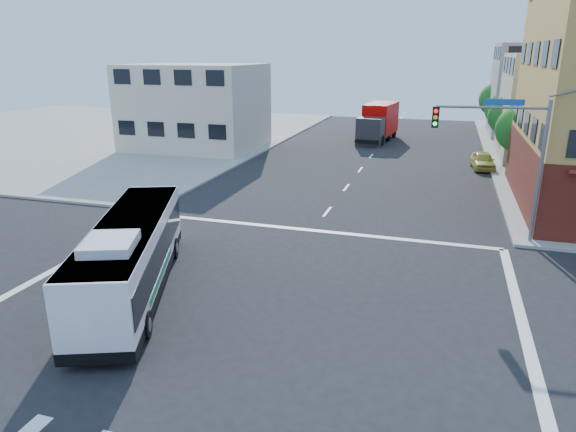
% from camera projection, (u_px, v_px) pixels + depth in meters
% --- Properties ---
extents(ground, '(120.00, 120.00, 0.00)m').
position_uv_depth(ground, '(248.00, 313.00, 18.69)').
color(ground, black).
rests_on(ground, ground).
extents(sidewalk_nw, '(50.00, 50.00, 0.15)m').
position_uv_depth(sidewalk_nw, '(79.00, 132.00, 60.31)').
color(sidewalk_nw, gray).
rests_on(sidewalk_nw, ground).
extents(building_east_far, '(12.06, 10.06, 10.00)m').
position_uv_depth(building_east_far, '(551.00, 91.00, 56.11)').
color(building_east_far, '#979792').
rests_on(building_east_far, ground).
extents(building_west, '(12.06, 10.06, 8.00)m').
position_uv_depth(building_west, '(195.00, 107.00, 49.52)').
color(building_west, beige).
rests_on(building_west, ground).
extents(signal_mast_ne, '(7.91, 1.13, 8.07)m').
position_uv_depth(signal_mast_ne, '(505.00, 143.00, 24.30)').
color(signal_mast_ne, slate).
rests_on(signal_mast_ne, ground).
extents(street_tree_a, '(3.60, 3.60, 5.53)m').
position_uv_depth(street_tree_a, '(521.00, 126.00, 39.70)').
color(street_tree_a, '#392414').
rests_on(street_tree_a, ground).
extents(street_tree_b, '(3.80, 3.80, 5.79)m').
position_uv_depth(street_tree_b, '(511.00, 113.00, 46.93)').
color(street_tree_b, '#392414').
rests_on(street_tree_b, ground).
extents(street_tree_c, '(3.40, 3.40, 5.29)m').
position_uv_depth(street_tree_c, '(503.00, 108.00, 54.30)').
color(street_tree_c, '#392414').
rests_on(street_tree_c, ground).
extents(street_tree_d, '(4.00, 4.00, 6.03)m').
position_uv_depth(street_tree_d, '(497.00, 97.00, 61.46)').
color(street_tree_d, '#392414').
rests_on(street_tree_d, ground).
extents(transit_bus, '(6.18, 11.05, 3.24)m').
position_uv_depth(transit_bus, '(132.00, 255.00, 19.83)').
color(transit_bus, black).
rests_on(transit_bus, ground).
extents(box_truck, '(3.45, 8.86, 3.89)m').
position_uv_depth(box_truck, '(378.00, 123.00, 54.33)').
color(box_truck, '#28272D').
rests_on(box_truck, ground).
extents(parked_car, '(2.00, 4.19, 1.38)m').
position_uv_depth(parked_car, '(483.00, 161.00, 41.52)').
color(parked_car, gold).
rests_on(parked_car, ground).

